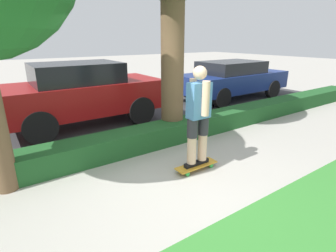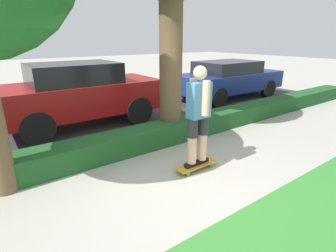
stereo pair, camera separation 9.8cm
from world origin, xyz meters
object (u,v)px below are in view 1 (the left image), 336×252
at_px(skateboard, 196,166).
at_px(skater_person, 198,115).
at_px(parked_car_middle, 82,93).
at_px(parked_car_rear, 232,79).

distance_m(skateboard, skater_person, 0.93).
relative_size(skater_person, parked_car_middle, 0.43).
height_order(skateboard, parked_car_rear, parked_car_rear).
bearing_deg(skater_person, parked_car_middle, 102.22).
bearing_deg(skateboard, parked_car_middle, 102.22).
relative_size(skateboard, parked_car_rear, 0.18).
bearing_deg(parked_car_middle, skateboard, -77.64).
distance_m(skater_person, parked_car_rear, 6.09).
bearing_deg(parked_car_rear, parked_car_middle, 179.54).
xyz_separation_m(skater_person, parked_car_middle, (-0.79, 3.66, -0.15)).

